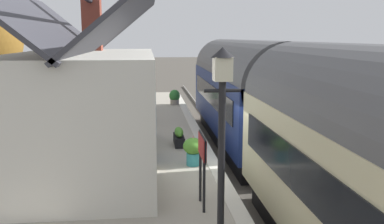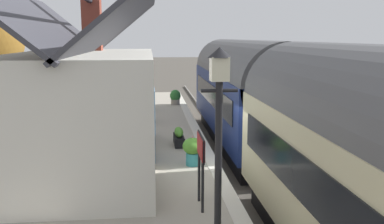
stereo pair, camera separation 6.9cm
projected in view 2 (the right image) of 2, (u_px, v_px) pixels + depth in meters
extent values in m
plane|color=#4C473F|center=(258.00, 199.00, 11.43)|extent=(160.00, 160.00, 0.00)
cube|color=#A39B8C|center=(126.00, 188.00, 10.99)|extent=(32.00, 5.21, 0.88)
cube|color=beige|center=(216.00, 169.00, 11.15)|extent=(32.00, 0.36, 0.02)
cube|color=gray|center=(314.00, 194.00, 11.59)|extent=(52.00, 0.08, 0.14)
cube|color=gray|center=(264.00, 196.00, 11.44)|extent=(52.00, 0.08, 0.14)
cube|color=black|center=(243.00, 136.00, 17.19)|extent=(9.64, 2.29, 0.70)
cube|color=navy|center=(243.00, 101.00, 16.92)|extent=(10.48, 2.70, 2.30)
cylinder|color=#515154|center=(244.00, 73.00, 16.71)|extent=(10.48, 2.65, 2.65)
cube|color=black|center=(211.00, 94.00, 16.73)|extent=(8.91, 0.03, 0.80)
cylinder|color=black|center=(228.00, 121.00, 20.26)|extent=(0.70, 2.16, 0.70)
cylinder|color=black|center=(263.00, 158.00, 14.11)|extent=(0.70, 2.16, 0.70)
cube|color=black|center=(221.00, 78.00, 21.99)|extent=(0.04, 2.16, 0.90)
cylinder|color=#F2EDCC|center=(221.00, 96.00, 22.19)|extent=(0.06, 0.24, 0.24)
cube|color=red|center=(221.00, 104.00, 22.31)|extent=(0.16, 2.56, 0.24)
cube|color=black|center=(306.00, 183.00, 6.58)|extent=(7.88, 0.03, 0.80)
cylinder|color=black|center=(314.00, 211.00, 9.76)|extent=(0.70, 2.16, 0.70)
cube|color=silver|center=(86.00, 111.00, 11.24)|extent=(7.08, 3.65, 3.13)
cube|color=#38383F|center=(117.00, 24.00, 10.91)|extent=(7.58, 2.08, 1.73)
cube|color=#38383F|center=(46.00, 24.00, 10.72)|extent=(7.58, 2.08, 1.73)
cube|color=brown|center=(91.00, 10.00, 12.65)|extent=(0.56, 0.56, 2.47)
cube|color=slate|center=(154.00, 124.00, 11.93)|extent=(0.90, 0.06, 2.10)
cube|color=slate|center=(154.00, 111.00, 10.44)|extent=(0.80, 0.05, 1.10)
cube|color=slate|center=(153.00, 95.00, 13.18)|extent=(0.80, 0.05, 1.10)
cube|color=brown|center=(143.00, 101.00, 20.12)|extent=(1.41, 0.45, 0.06)
cube|color=brown|center=(147.00, 96.00, 20.10)|extent=(1.40, 0.15, 0.40)
cube|color=black|center=(143.00, 108.00, 19.61)|extent=(0.07, 0.36, 0.44)
cube|color=black|center=(143.00, 104.00, 20.70)|extent=(0.07, 0.36, 0.44)
cube|color=brown|center=(141.00, 112.00, 17.29)|extent=(1.40, 0.41, 0.06)
cube|color=brown|center=(146.00, 106.00, 17.26)|extent=(1.40, 0.12, 0.40)
cube|color=black|center=(141.00, 120.00, 16.78)|extent=(0.06, 0.36, 0.44)
cube|color=black|center=(142.00, 115.00, 17.88)|extent=(0.06, 0.36, 0.44)
cylinder|color=teal|center=(193.00, 159.00, 11.53)|extent=(0.38, 0.38, 0.35)
ellipsoid|color=#4C8C2D|center=(193.00, 146.00, 11.46)|extent=(0.57, 0.57, 0.46)
cone|color=#CB636F|center=(193.00, 139.00, 11.42)|extent=(0.09, 0.09, 0.23)
cube|color=black|center=(179.00, 140.00, 13.71)|extent=(1.05, 0.32, 0.32)
ellipsoid|color=#4C8C2D|center=(179.00, 132.00, 13.66)|extent=(0.95, 0.29, 0.29)
cylinder|color=gray|center=(175.00, 102.00, 21.82)|extent=(0.47, 0.47, 0.28)
ellipsoid|color=#2D7233|center=(175.00, 96.00, 21.76)|extent=(0.57, 0.57, 0.63)
cylinder|color=black|center=(218.00, 186.00, 5.74)|extent=(0.10, 0.10, 3.00)
cylinder|color=black|center=(219.00, 91.00, 5.50)|extent=(0.05, 0.50, 0.05)
cube|color=beige|center=(219.00, 69.00, 5.44)|extent=(0.24, 0.24, 0.32)
cone|color=black|center=(220.00, 52.00, 5.41)|extent=(0.32, 0.32, 0.14)
cylinder|color=black|center=(203.00, 187.00, 8.35)|extent=(0.06, 0.06, 1.10)
cylinder|color=black|center=(199.00, 177.00, 8.94)|extent=(0.06, 0.06, 1.10)
cube|color=maroon|center=(201.00, 146.00, 8.50)|extent=(0.90, 0.06, 0.44)
cube|color=black|center=(201.00, 146.00, 8.50)|extent=(0.96, 0.03, 0.50)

